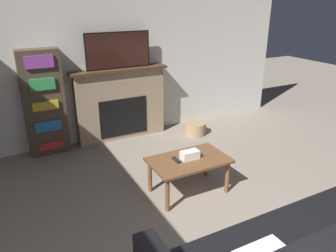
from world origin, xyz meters
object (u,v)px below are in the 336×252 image
(coffee_table, at_px, (189,164))
(bookshelf, at_px, (44,103))
(tv, at_px, (118,50))
(storage_basket, at_px, (195,128))
(fireplace, at_px, (121,104))

(coffee_table, distance_m, bookshelf, 2.40)
(tv, relative_size, coffee_table, 1.11)
(coffee_table, xyz_separation_m, storage_basket, (1.05, 1.52, -0.28))
(storage_basket, bearing_deg, tv, 158.86)
(fireplace, relative_size, storage_basket, 4.18)
(fireplace, bearing_deg, storage_basket, -21.99)
(fireplace, bearing_deg, tv, -90.00)
(fireplace, distance_m, storage_basket, 1.36)
(fireplace, height_order, tv, tv)
(tv, xyz_separation_m, coffee_table, (0.12, -1.98, -1.09))
(tv, bearing_deg, storage_basket, -21.14)
(tv, relative_size, storage_basket, 2.76)
(fireplace, bearing_deg, bookshelf, -178.94)
(tv, bearing_deg, coffee_table, -86.55)
(coffee_table, xyz_separation_m, bookshelf, (-1.31, 1.97, 0.40))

